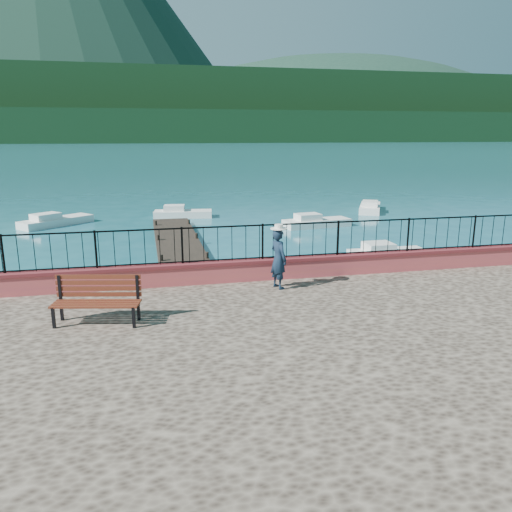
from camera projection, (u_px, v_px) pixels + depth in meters
name	position (u px, v px, depth m)	size (l,w,h in m)	color
ground	(315.00, 378.00, 10.81)	(2000.00, 2000.00, 0.00)	#19596B
parapet	(273.00, 268.00, 13.96)	(28.00, 0.46, 0.58)	#BE4B44
railing	(273.00, 242.00, 13.78)	(27.00, 0.05, 0.95)	black
dock	(181.00, 252.00, 21.72)	(2.00, 16.00, 0.30)	#2D231C
far_forest	(147.00, 127.00, 292.91)	(900.00, 60.00, 18.00)	black
foothills	(145.00, 109.00, 346.65)	(900.00, 120.00, 44.00)	black
companion_hill	(335.00, 138.00, 588.16)	(448.00, 384.00, 180.00)	#142D23
park_bench	(97.00, 310.00, 10.63)	(1.91, 0.97, 1.02)	black
person	(278.00, 259.00, 12.97)	(0.58, 0.38, 1.58)	#102032
hat	(279.00, 227.00, 12.76)	(0.44, 0.44, 0.12)	white
boat_0	(13.00, 285.00, 16.06)	(4.14, 1.30, 0.80)	white
boat_1	(389.00, 251.00, 20.75)	(3.25, 1.30, 0.80)	silver
boat_2	(317.00, 220.00, 28.31)	(3.84, 1.30, 0.80)	white
boat_3	(56.00, 218.00, 28.72)	(4.18, 1.30, 0.80)	silver
boat_4	(183.00, 211.00, 31.51)	(3.60, 1.30, 0.80)	silver
boat_5	(370.00, 205.00, 33.97)	(3.99, 1.30, 0.80)	silver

